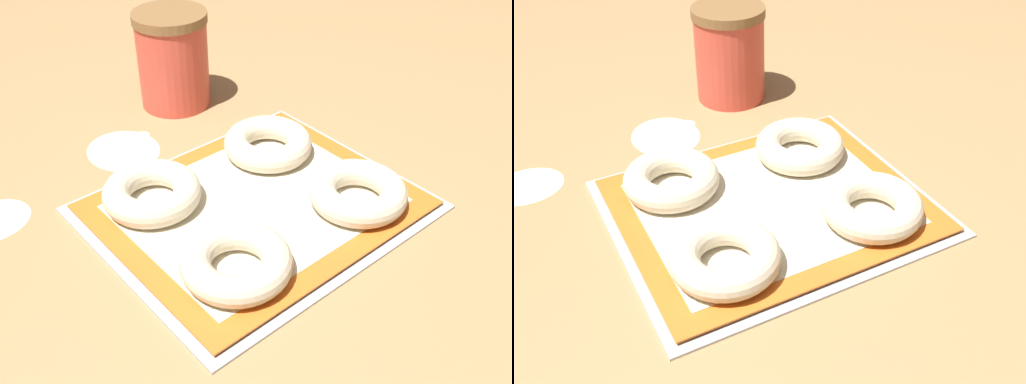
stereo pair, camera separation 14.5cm
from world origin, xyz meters
TOP-DOWN VIEW (x-y plane):
  - ground_plane at (0.00, 0.00)m, footprint 2.80×2.80m
  - baking_tray at (-0.02, -0.01)m, footprint 0.42×0.35m
  - baking_mat at (-0.02, -0.01)m, footprint 0.40×0.33m
  - bagel_front_left at (-0.13, -0.10)m, footprint 0.13×0.13m
  - bagel_front_right at (0.09, -0.10)m, footprint 0.13×0.13m
  - bagel_back_left at (-0.13, 0.08)m, footprint 0.13×0.13m
  - bagel_back_right at (0.08, 0.07)m, footprint 0.13×0.13m
  - flour_canister at (0.07, 0.32)m, footprint 0.13×0.13m
  - flour_patch_near at (-0.05, 0.26)m, footprint 0.05×0.03m
  - flour_patch_far at (-0.08, 0.24)m, footprint 0.11×0.12m
  - flour_patch_side at (-0.31, 0.20)m, footprint 0.10×0.09m

SIDE VIEW (x-z plane):
  - ground_plane at x=0.00m, z-range 0.00..0.00m
  - flour_patch_far at x=-0.08m, z-range 0.00..0.00m
  - flour_patch_near at x=-0.05m, z-range 0.00..0.00m
  - flour_patch_side at x=-0.31m, z-range 0.00..0.00m
  - baking_tray at x=-0.02m, z-range 0.00..0.01m
  - baking_mat at x=-0.02m, z-range 0.01..0.01m
  - bagel_front_left at x=-0.13m, z-range 0.01..0.05m
  - bagel_front_right at x=0.09m, z-range 0.01..0.05m
  - bagel_back_left at x=-0.13m, z-range 0.01..0.05m
  - bagel_back_right at x=0.08m, z-range 0.01..0.05m
  - flour_canister at x=0.07m, z-range 0.00..0.17m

